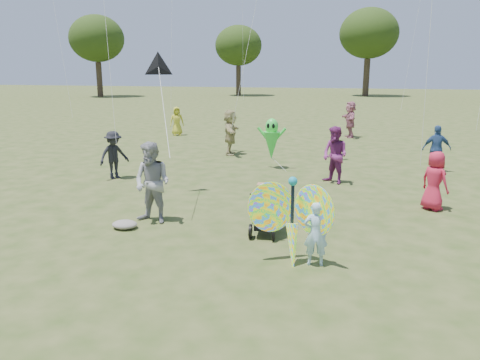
% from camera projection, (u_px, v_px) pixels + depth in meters
% --- Properties ---
extents(ground, '(160.00, 160.00, 0.00)m').
position_uv_depth(ground, '(229.00, 257.00, 8.63)').
color(ground, '#51592B').
rests_on(ground, ground).
extents(child_girl, '(0.47, 0.35, 1.17)m').
position_uv_depth(child_girl, '(316.00, 234.00, 8.14)').
color(child_girl, '#A4CFE9').
rests_on(child_girl, ground).
extents(adult_man, '(1.01, 0.85, 1.83)m').
position_uv_depth(adult_man, '(152.00, 183.00, 10.36)').
color(adult_man, '#959499').
rests_on(adult_man, ground).
extents(grey_bag, '(0.55, 0.45, 0.18)m').
position_uv_depth(grey_bag, '(125.00, 224.00, 10.14)').
color(grey_bag, gray).
rests_on(grey_bag, ground).
extents(crowd_a, '(0.83, 0.83, 1.45)m').
position_uv_depth(crowd_a, '(435.00, 181.00, 11.36)').
color(crowd_a, '#C21F3B').
rests_on(crowd_a, ground).
extents(crowd_b, '(1.00, 1.12, 1.50)m').
position_uv_depth(crowd_b, '(114.00, 155.00, 14.63)').
color(crowd_b, black).
rests_on(crowd_b, ground).
extents(crowd_c, '(0.96, 0.49, 1.57)m').
position_uv_depth(crowd_c, '(437.00, 149.00, 15.58)').
color(crowd_c, '#2E4C80').
rests_on(crowd_c, ground).
extents(crowd_d, '(0.82, 1.75, 1.81)m').
position_uv_depth(crowd_d, '(230.00, 132.00, 18.73)').
color(crowd_d, tan).
rests_on(crowd_d, ground).
extents(crowd_e, '(1.06, 1.03, 1.73)m').
position_uv_depth(crowd_e, '(335.00, 155.00, 13.99)').
color(crowd_e, '#7A286B').
rests_on(crowd_e, ground).
extents(crowd_g, '(0.86, 0.75, 1.48)m').
position_uv_depth(crowd_g, '(177.00, 121.00, 24.29)').
color(crowd_g, gold).
rests_on(crowd_g, ground).
extents(crowd_j, '(0.96, 1.76, 1.81)m').
position_uv_depth(crowd_j, '(350.00, 119.00, 23.51)').
color(crowd_j, '#A86073').
rests_on(crowd_j, ground).
extents(jogging_stroller, '(0.57, 1.08, 1.09)m').
position_uv_depth(jogging_stroller, '(266.00, 205.00, 9.73)').
color(jogging_stroller, black).
rests_on(jogging_stroller, ground).
extents(butterfly_kite, '(1.74, 0.75, 1.77)m').
position_uv_depth(butterfly_kite, '(292.00, 220.00, 8.18)').
color(butterfly_kite, '#FF283D').
rests_on(butterfly_kite, ground).
extents(delta_kite_rig, '(1.71, 2.64, 2.37)m').
position_uv_depth(delta_kite_rig, '(159.00, 67.00, 12.25)').
color(delta_kite_rig, black).
rests_on(delta_kite_rig, ground).
extents(alien_kite, '(1.12, 0.69, 1.74)m').
position_uv_depth(alien_kite, '(272.00, 141.00, 16.10)').
color(alien_kite, '#33DC41').
rests_on(alien_kite, ground).
extents(tree_line, '(91.78, 33.60, 10.79)m').
position_uv_depth(tree_line, '(385.00, 34.00, 48.38)').
color(tree_line, '#3A2D21').
rests_on(tree_line, ground).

